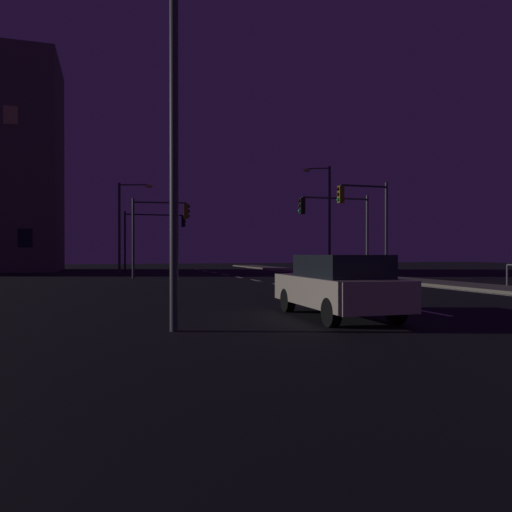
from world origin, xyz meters
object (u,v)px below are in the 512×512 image
(car, at_px, (338,285))
(street_lamp_across_street, at_px, (326,209))
(traffic_light_far_center, at_px, (366,211))
(traffic_light_mid_left, at_px, (337,218))
(street_lamp_median, at_px, (160,89))
(traffic_light_mid_right, at_px, (153,229))
(traffic_light_overhead_east, at_px, (159,222))
(street_lamp_corner, at_px, (125,218))

(car, bearing_deg, street_lamp_across_street, 65.56)
(car, relative_size, traffic_light_far_center, 0.80)
(car, xyz_separation_m, street_lamp_across_street, (10.01, 22.03, 4.06))
(traffic_light_far_center, relative_size, traffic_light_mid_left, 1.10)
(traffic_light_far_center, bearing_deg, street_lamp_median, -132.15)
(traffic_light_mid_right, distance_m, street_lamp_median, 32.16)
(traffic_light_mid_right, bearing_deg, traffic_light_far_center, -59.86)
(street_lamp_across_street, bearing_deg, traffic_light_overhead_east, -172.39)
(traffic_light_mid_left, relative_size, traffic_light_overhead_east, 0.99)
(street_lamp_median, bearing_deg, street_lamp_corner, 89.65)
(street_lamp_across_street, bearing_deg, traffic_light_mid_right, 142.27)
(car, bearing_deg, traffic_light_overhead_east, 96.76)
(traffic_light_mid_left, bearing_deg, traffic_light_far_center, -68.70)
(traffic_light_mid_left, bearing_deg, street_lamp_across_street, 70.35)
(car, xyz_separation_m, street_lamp_corner, (-4.28, 25.92, 3.35))
(traffic_light_far_center, distance_m, traffic_light_mid_right, 20.53)
(street_lamp_across_street, bearing_deg, street_lamp_corner, 164.80)
(car, distance_m, street_lamp_corner, 26.48)
(car, distance_m, traffic_light_far_center, 16.21)
(traffic_light_far_center, bearing_deg, traffic_light_overhead_east, 147.55)
(car, xyz_separation_m, traffic_light_overhead_east, (-2.42, 20.37, 2.76))
(street_lamp_corner, xyz_separation_m, street_lamp_across_street, (14.30, -3.88, 0.71))
(traffic_light_overhead_east, bearing_deg, traffic_light_mid_right, 86.91)
(car, bearing_deg, street_lamp_corner, 99.38)
(traffic_light_overhead_east, relative_size, street_lamp_corner, 0.75)
(traffic_light_mid_left, bearing_deg, traffic_light_overhead_east, 154.20)
(traffic_light_mid_left, height_order, traffic_light_overhead_east, traffic_light_mid_left)
(traffic_light_mid_right, distance_m, traffic_light_overhead_east, 10.84)
(traffic_light_mid_left, height_order, street_lamp_across_street, street_lamp_across_street)
(car, bearing_deg, traffic_light_mid_right, 93.36)
(street_lamp_median, bearing_deg, street_lamp_across_street, 57.69)
(traffic_light_far_center, distance_m, traffic_light_mid_left, 2.21)
(traffic_light_far_center, height_order, traffic_light_overhead_east, traffic_light_far_center)
(street_lamp_corner, relative_size, street_lamp_median, 0.81)
(street_lamp_corner, distance_m, street_lamp_across_street, 14.83)
(car, distance_m, traffic_light_mid_right, 31.38)
(street_lamp_median, bearing_deg, traffic_light_overhead_east, 84.53)
(traffic_light_far_center, relative_size, street_lamp_corner, 0.81)
(car, height_order, traffic_light_mid_left, traffic_light_mid_left)
(street_lamp_median, bearing_deg, traffic_light_far_center, 47.85)
(traffic_light_overhead_east, distance_m, street_lamp_median, 21.34)
(traffic_light_mid_right, relative_size, traffic_light_overhead_east, 1.03)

